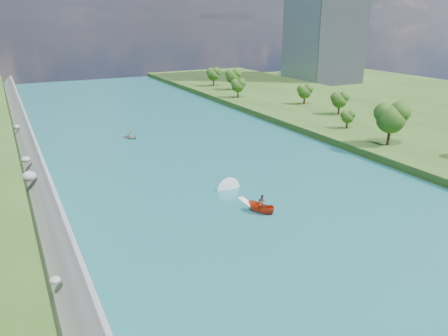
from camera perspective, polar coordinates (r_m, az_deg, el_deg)
ground at (r=54.48m, az=7.58°, el=-6.98°), size 260.00×260.00×0.00m
river_water at (r=70.43m, az=-1.61°, el=-0.58°), size 55.00×240.00×0.10m
berm_east at (r=100.95m, az=24.71°, el=4.18°), size 44.00×240.00×1.50m
riprap_bank at (r=63.09m, az=-23.00°, el=-2.88°), size 4.12×236.00×4.05m
trees_east at (r=91.20m, az=20.41°, el=6.52°), size 15.44×138.67×9.79m
motorboat at (r=57.61m, az=3.92°, el=-4.54°), size 3.60×18.78×2.10m
raft at (r=92.07m, az=-12.11°, el=4.04°), size 3.66×4.02×1.48m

